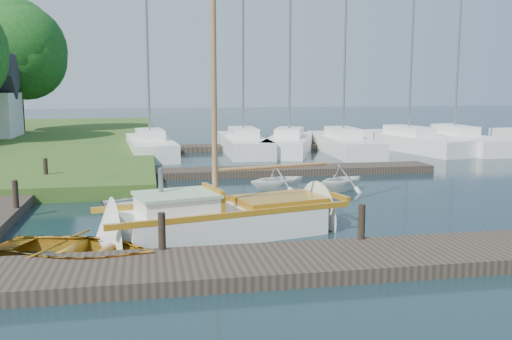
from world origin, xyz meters
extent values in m
plane|color=black|center=(0.00, 0.00, 0.00)|extent=(160.00, 160.00, 0.00)
cube|color=#30271E|center=(0.00, -6.00, 0.15)|extent=(18.00, 2.20, 0.30)
cube|color=#30271E|center=(2.00, 6.50, 0.15)|extent=(14.00, 1.60, 0.30)
cube|color=#30271E|center=(10.00, 16.00, 0.15)|extent=(30.00, 1.60, 0.30)
cylinder|color=black|center=(-3.00, -5.00, 0.70)|extent=(0.16, 0.16, 0.80)
cylinder|color=black|center=(1.50, -5.00, 0.70)|extent=(0.16, 0.16, 0.80)
cylinder|color=black|center=(-7.00, 0.00, 0.70)|extent=(0.16, 0.16, 0.80)
cylinder|color=black|center=(-7.00, 5.00, 0.70)|extent=(0.16, 0.16, 0.80)
cube|color=white|center=(-1.43, -3.02, 0.23)|extent=(5.33, 3.11, 0.90)
cone|color=white|center=(1.53, -2.31, 0.23)|extent=(1.72, 2.21, 1.96)
cone|color=white|center=(-4.30, -3.71, 0.23)|extent=(1.43, 2.14, 1.96)
cube|color=#955C0E|center=(-1.65, -2.11, 0.74)|extent=(6.06, 1.57, 0.14)
cube|color=#955C0E|center=(-1.21, -3.94, 0.74)|extent=(6.06, 1.57, 0.14)
cube|color=#955C0E|center=(1.87, -2.23, 0.74)|extent=(0.37, 1.10, 0.14)
cube|color=white|center=(-2.60, -3.30, 0.90)|extent=(2.08, 1.78, 0.44)
cube|color=#A5C99C|center=(-2.60, -3.30, 1.15)|extent=(2.20, 1.90, 0.08)
cube|color=#955C0E|center=(-1.68, -3.08, 0.98)|extent=(0.44, 1.39, 0.60)
cylinder|color=slate|center=(-2.96, -3.08, 1.48)|extent=(0.12, 0.12, 0.60)
cube|color=#955C0E|center=(0.12, -2.65, 0.78)|extent=(2.49, 1.97, 0.20)
cylinder|color=#945D3F|center=(-1.63, -3.07, 4.88)|extent=(0.14, 0.14, 8.40)
cylinder|color=#945D3F|center=(-0.07, -2.69, 1.68)|extent=(3.13, 0.85, 0.10)
imported|color=#955C0E|center=(-4.81, -4.59, 0.37)|extent=(4.29, 3.76, 0.74)
imported|color=white|center=(-2.95, 0.22, 0.35)|extent=(3.76, 3.00, 0.69)
imported|color=white|center=(1.27, 2.46, 0.58)|extent=(2.68, 2.49, 1.15)
imported|color=white|center=(3.60, 2.30, 0.53)|extent=(2.59, 2.47, 1.07)
cube|color=white|center=(-3.13, 14.31, 0.45)|extent=(2.83, 8.19, 0.90)
cube|color=white|center=(-3.13, 14.31, 1.15)|extent=(1.62, 2.92, 0.50)
cylinder|color=slate|center=(-3.13, 14.31, 5.56)|extent=(0.12, 0.12, 9.31)
cube|color=white|center=(2.07, 14.66, 0.45)|extent=(2.38, 8.23, 0.90)
cube|color=white|center=(2.07, 14.66, 1.15)|extent=(1.46, 2.89, 0.50)
cylinder|color=slate|center=(2.07, 14.66, 5.14)|extent=(0.12, 0.12, 8.47)
cube|color=white|center=(4.58, 14.03, 0.45)|extent=(4.55, 7.38, 0.90)
cube|color=white|center=(4.58, 14.03, 1.15)|extent=(2.18, 2.81, 0.50)
cylinder|color=slate|center=(4.58, 14.03, 6.15)|extent=(0.12, 0.12, 10.50)
cube|color=white|center=(7.62, 13.65, 0.45)|extent=(2.60, 8.57, 0.90)
cube|color=white|center=(7.62, 13.65, 1.15)|extent=(1.54, 3.03, 0.50)
cylinder|color=slate|center=(7.62, 13.65, 6.52)|extent=(0.12, 0.12, 11.23)
cube|color=white|center=(11.78, 14.05, 0.45)|extent=(4.09, 9.20, 0.90)
cube|color=white|center=(11.78, 14.05, 1.15)|extent=(2.05, 3.36, 0.50)
cylinder|color=slate|center=(11.78, 14.05, 5.98)|extent=(0.12, 0.12, 10.15)
cube|color=white|center=(14.83, 14.25, 0.45)|extent=(2.22, 9.63, 0.90)
cube|color=white|center=(14.83, 14.25, 1.15)|extent=(1.41, 3.37, 0.50)
cylinder|color=slate|center=(14.83, 14.25, 5.96)|extent=(0.12, 0.12, 10.12)
cylinder|color=#332114|center=(-12.00, 26.00, 2.34)|extent=(0.36, 0.36, 3.67)
sphere|color=#134214|center=(-12.00, 26.00, 6.11)|extent=(6.73, 6.73, 6.73)
sphere|color=#134214|center=(-11.50, 25.70, 5.60)|extent=(5.71, 5.71, 5.71)
sphere|color=#134214|center=(-12.40, 26.40, 6.82)|extent=(6.12, 6.12, 6.12)
camera|label=1|loc=(-3.24, -17.00, 3.78)|focal=40.00mm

